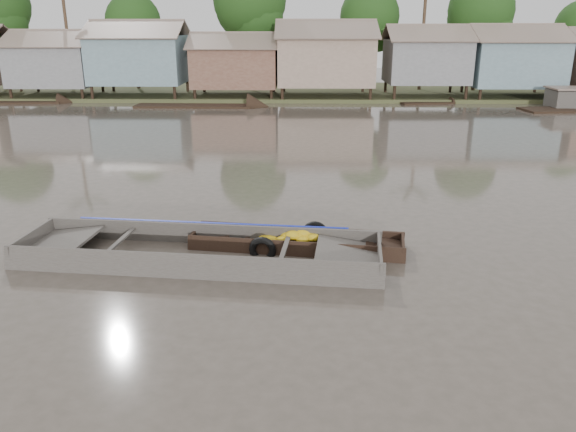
{
  "coord_description": "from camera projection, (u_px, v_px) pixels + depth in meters",
  "views": [
    {
      "loc": [
        0.62,
        -11.05,
        4.99
      ],
      "look_at": [
        0.4,
        1.22,
        0.8
      ],
      "focal_mm": 35.0,
      "sensor_mm": 36.0,
      "label": 1
    }
  ],
  "objects": [
    {
      "name": "riverbank",
      "position": [
        331.0,
        53.0,
        41.19
      ],
      "size": [
        120.0,
        12.47,
        10.22
      ],
      "color": "#384723",
      "rests_on": "ground"
    },
    {
      "name": "viewer_boat",
      "position": [
        202.0,
        256.0,
        12.58
      ],
      "size": [
        8.26,
        2.91,
        0.65
      ],
      "rotation": [
        0.0,
        0.0,
        -0.1
      ],
      "color": "#413B37",
      "rests_on": "ground"
    },
    {
      "name": "banana_boat",
      "position": [
        294.0,
        242.0,
        13.25
      ],
      "size": [
        5.13,
        1.92,
        0.7
      ],
      "rotation": [
        0.0,
        0.0,
        -0.15
      ],
      "color": "black",
      "rests_on": "ground"
    },
    {
      "name": "ground",
      "position": [
        268.0,
        269.0,
        12.08
      ],
      "size": [
        120.0,
        120.0,
        0.0
      ],
      "primitive_type": "plane",
      "color": "#474037",
      "rests_on": "ground"
    },
    {
      "name": "distant_boats",
      "position": [
        489.0,
        107.0,
        34.72
      ],
      "size": [
        47.72,
        16.03,
        1.38
      ],
      "color": "black",
      "rests_on": "ground"
    }
  ]
}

